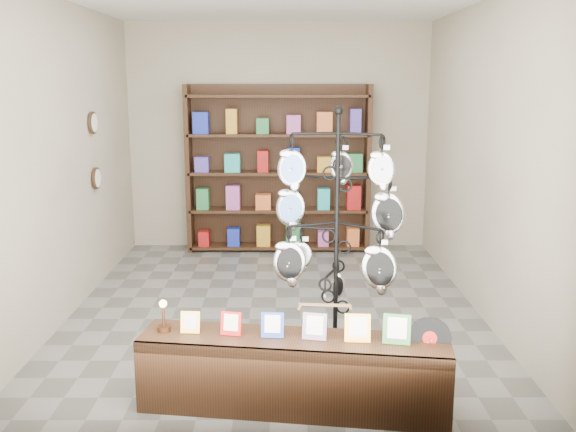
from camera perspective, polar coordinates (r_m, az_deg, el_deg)
The scene contains 6 objects.
ground at distance 6.54m, azimuth -1.11°, elevation -8.14°, with size 5.00×5.00×0.00m, color slate.
room_envelope at distance 6.15m, azimuth -1.18°, elevation 8.27°, with size 5.00×5.00×5.00m.
display_tree at distance 4.84m, azimuth 4.35°, elevation -0.64°, with size 1.06×1.00×2.07m.
front_shelf at distance 4.57m, azimuth 0.49°, elevation -13.77°, with size 2.16×0.72×0.75m.
back_shelving at distance 8.52m, azimuth -0.87°, elevation 3.75°, with size 2.42×0.36×2.20m.
wall_clocks at distance 7.28m, azimuth -16.81°, elevation 5.57°, with size 0.03×0.24×0.84m.
Camera 1 is at (0.12, -6.14, 2.25)m, focal length 40.00 mm.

